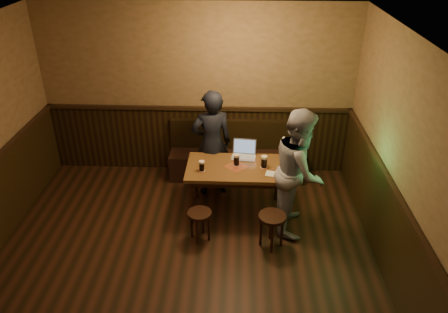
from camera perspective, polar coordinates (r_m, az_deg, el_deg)
room at (r=4.71m, az=-6.47°, el=-5.76°), size 5.04×6.04×2.84m
bench at (r=7.28m, az=1.68°, el=-0.36°), size 2.20×0.50×0.95m
pub_table at (r=6.23m, az=1.61°, el=-2.12°), size 1.42×0.81×0.76m
stool_left at (r=5.87m, az=-3.19°, el=-7.97°), size 0.39×0.39×0.44m
stool_right at (r=5.75m, az=6.29°, el=-8.44°), size 0.36×0.36×0.49m
pint_left at (r=6.05m, az=-2.92°, el=-1.23°), size 0.10×0.10×0.15m
pint_mid at (r=6.18m, az=1.64°, el=-0.42°), size 0.11×0.11×0.17m
pint_right at (r=6.14m, az=5.26°, el=-0.68°), size 0.12×0.12×0.18m
laptop at (r=6.43m, az=2.63°, el=0.55°), size 0.37×0.31×0.24m
menu at (r=6.04m, az=6.51°, el=-2.29°), size 0.25×0.20×0.00m
person_suit at (r=6.59m, az=-1.62°, el=1.66°), size 0.71×0.56×1.70m
person_grey at (r=5.91m, az=9.78°, el=-1.87°), size 0.80×0.95×1.76m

